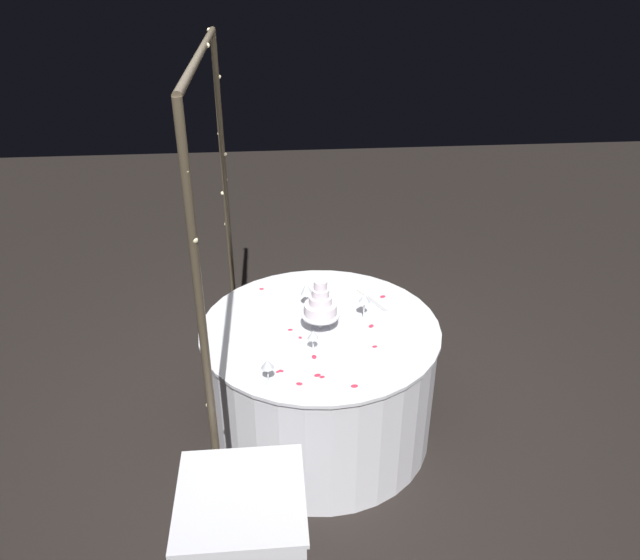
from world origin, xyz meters
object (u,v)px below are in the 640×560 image
(wine_glass_2, at_px, (364,300))
(cake_knife, at_px, (370,299))
(wine_glass_1, at_px, (307,290))
(wine_glass_0, at_px, (267,365))
(main_table, at_px, (320,381))
(wine_glass_3, at_px, (313,336))
(decorative_arch, at_px, (215,222))
(tiered_cake, at_px, (320,305))

(wine_glass_2, height_order, cake_knife, wine_glass_2)
(wine_glass_1, relative_size, cake_knife, 0.60)
(wine_glass_0, distance_m, cake_knife, 1.00)
(main_table, bearing_deg, cake_knife, -50.72)
(wine_glass_1, height_order, wine_glass_3, wine_glass_1)
(main_table, relative_size, wine_glass_3, 10.41)
(wine_glass_1, distance_m, wine_glass_3, 0.46)
(decorative_arch, xyz_separation_m, cake_knife, (0.27, -0.88, -0.67))
(tiered_cake, bearing_deg, wine_glass_0, 146.77)
(decorative_arch, distance_m, cake_knife, 1.14)
(tiered_cake, height_order, wine_glass_0, tiered_cake)
(wine_glass_0, distance_m, wine_glass_2, 0.80)
(decorative_arch, xyz_separation_m, main_table, (-0.00, -0.54, -1.07))
(decorative_arch, relative_size, wine_glass_2, 14.17)
(main_table, xyz_separation_m, tiered_cake, (-0.03, 0.00, 0.55))
(wine_glass_0, bearing_deg, wine_glass_3, -44.10)
(main_table, height_order, tiered_cake, tiered_cake)
(cake_knife, bearing_deg, wine_glass_0, 140.10)
(main_table, relative_size, wine_glass_0, 9.58)
(main_table, relative_size, wine_glass_1, 8.39)
(decorative_arch, height_order, tiered_cake, decorative_arch)
(main_table, bearing_deg, wine_glass_1, 15.29)
(decorative_arch, height_order, main_table, decorative_arch)
(main_table, height_order, wine_glass_2, wine_glass_2)
(wine_glass_1, height_order, wine_glass_2, wine_glass_1)
(wine_glass_2, bearing_deg, wine_glass_3, 133.74)
(main_table, bearing_deg, wine_glass_0, 148.23)
(wine_glass_0, xyz_separation_m, cake_knife, (0.76, -0.64, -0.11))
(tiered_cake, bearing_deg, wine_glass_3, 164.73)
(wine_glass_1, xyz_separation_m, wine_glass_2, (-0.15, -0.33, 0.00))
(wine_glass_1, bearing_deg, wine_glass_3, -179.58)
(tiered_cake, bearing_deg, wine_glass_2, -69.30)
(decorative_arch, height_order, wine_glass_3, decorative_arch)
(wine_glass_2, relative_size, cake_knife, 0.59)
(cake_knife, bearing_deg, wine_glass_1, 97.20)
(wine_glass_1, xyz_separation_m, cake_knife, (0.05, -0.40, -0.12))
(wine_glass_0, xyz_separation_m, wine_glass_1, (0.71, -0.24, 0.01))
(wine_glass_0, relative_size, wine_glass_3, 1.09)
(decorative_arch, relative_size, wine_glass_3, 17.27)
(wine_glass_0, height_order, wine_glass_3, wine_glass_0)
(tiered_cake, relative_size, wine_glass_1, 1.91)
(wine_glass_3, xyz_separation_m, cake_knife, (0.51, -0.39, -0.09))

